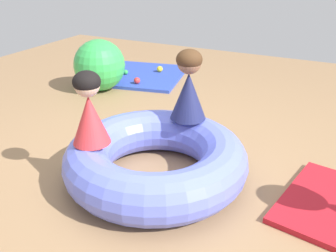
{
  "coord_description": "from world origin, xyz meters",
  "views": [
    {
      "loc": [
        1.09,
        -2.13,
        1.55
      ],
      "look_at": [
        -0.07,
        0.17,
        0.36
      ],
      "focal_mm": 40.58,
      "sensor_mm": 36.0,
      "label": 1
    }
  ],
  "objects_px": {
    "child_in_navy": "(189,86)",
    "play_ball_red": "(137,81)",
    "child_in_red": "(89,109)",
    "exercise_ball_large": "(99,65)",
    "play_ball_yellow": "(160,69)",
    "inflatable_cushion": "(156,159)",
    "play_ball_green": "(126,72)"
  },
  "relations": [
    {
      "from": "child_in_navy",
      "to": "child_in_red",
      "type": "xyz_separation_m",
      "value": [
        -0.42,
        -0.69,
        -0.02
      ]
    },
    {
      "from": "child_in_red",
      "to": "play_ball_red",
      "type": "distance_m",
      "value": 2.24
    },
    {
      "from": "child_in_navy",
      "to": "child_in_red",
      "type": "bearing_deg",
      "value": 76.8
    },
    {
      "from": "inflatable_cushion",
      "to": "play_ball_yellow",
      "type": "xyz_separation_m",
      "value": [
        -1.2,
        2.33,
        -0.09
      ]
    },
    {
      "from": "child_in_red",
      "to": "inflatable_cushion",
      "type": "bearing_deg",
      "value": -25.75
    },
    {
      "from": "play_ball_red",
      "to": "exercise_ball_large",
      "type": "relative_size",
      "value": 0.13
    },
    {
      "from": "exercise_ball_large",
      "to": "child_in_navy",
      "type": "bearing_deg",
      "value": -32.6
    },
    {
      "from": "play_ball_green",
      "to": "exercise_ball_large",
      "type": "relative_size",
      "value": 0.11
    },
    {
      "from": "child_in_navy",
      "to": "play_ball_red",
      "type": "xyz_separation_m",
      "value": [
        -1.27,
        1.32,
        -0.53
      ]
    },
    {
      "from": "play_ball_red",
      "to": "play_ball_yellow",
      "type": "bearing_deg",
      "value": 88.24
    },
    {
      "from": "exercise_ball_large",
      "to": "inflatable_cushion",
      "type": "bearing_deg",
      "value": -43.36
    },
    {
      "from": "child_in_navy",
      "to": "play_ball_red",
      "type": "height_order",
      "value": "child_in_navy"
    },
    {
      "from": "play_ball_yellow",
      "to": "exercise_ball_large",
      "type": "distance_m",
      "value": 0.96
    },
    {
      "from": "play_ball_green",
      "to": "play_ball_yellow",
      "type": "relative_size",
      "value": 0.79
    },
    {
      "from": "play_ball_yellow",
      "to": "exercise_ball_large",
      "type": "bearing_deg",
      "value": -112.5
    },
    {
      "from": "child_in_red",
      "to": "play_ball_red",
      "type": "relative_size",
      "value": 6.38
    },
    {
      "from": "play_ball_green",
      "to": "play_ball_red",
      "type": "bearing_deg",
      "value": -38.09
    },
    {
      "from": "inflatable_cushion",
      "to": "child_in_navy",
      "type": "xyz_separation_m",
      "value": [
        0.06,
        0.44,
        0.44
      ]
    },
    {
      "from": "play_ball_red",
      "to": "exercise_ball_large",
      "type": "height_order",
      "value": "exercise_ball_large"
    },
    {
      "from": "child_in_red",
      "to": "play_ball_red",
      "type": "height_order",
      "value": "child_in_red"
    },
    {
      "from": "play_ball_red",
      "to": "play_ball_yellow",
      "type": "relative_size",
      "value": 0.99
    },
    {
      "from": "child_in_red",
      "to": "play_ball_yellow",
      "type": "distance_m",
      "value": 2.76
    },
    {
      "from": "child_in_red",
      "to": "play_ball_green",
      "type": "xyz_separation_m",
      "value": [
        -1.19,
        2.27,
        -0.52
      ]
    },
    {
      "from": "child_in_red",
      "to": "exercise_ball_large",
      "type": "xyz_separation_m",
      "value": [
        -1.19,
        1.72,
        -0.28
      ]
    },
    {
      "from": "inflatable_cushion",
      "to": "child_in_navy",
      "type": "height_order",
      "value": "child_in_navy"
    },
    {
      "from": "child_in_navy",
      "to": "play_ball_red",
      "type": "distance_m",
      "value": 1.91
    },
    {
      "from": "inflatable_cushion",
      "to": "play_ball_green",
      "type": "height_order",
      "value": "inflatable_cushion"
    },
    {
      "from": "child_in_red",
      "to": "exercise_ball_large",
      "type": "distance_m",
      "value": 2.11
    },
    {
      "from": "play_ball_green",
      "to": "child_in_navy",
      "type": "bearing_deg",
      "value": -44.51
    },
    {
      "from": "play_ball_red",
      "to": "inflatable_cushion",
      "type": "bearing_deg",
      "value": -55.31
    },
    {
      "from": "play_ball_red",
      "to": "exercise_ball_large",
      "type": "bearing_deg",
      "value": -139.74
    },
    {
      "from": "play_ball_green",
      "to": "exercise_ball_large",
      "type": "bearing_deg",
      "value": -90.35
    }
  ]
}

